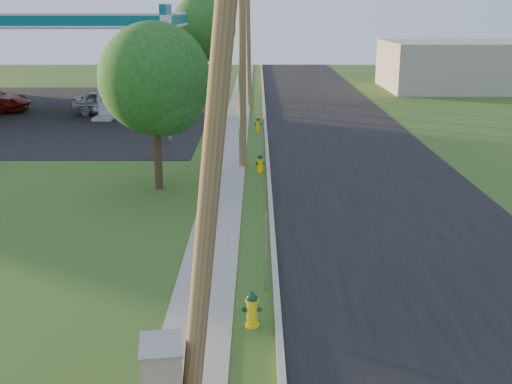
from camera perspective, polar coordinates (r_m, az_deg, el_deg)
road at (r=21.78m, az=11.95°, el=-2.08°), size 8.00×120.00×0.02m
curb at (r=21.30m, az=1.36°, el=-1.95°), size 0.15×120.00×0.15m
sidewalk at (r=21.35m, az=-3.34°, el=-2.09°), size 1.50×120.00×0.03m
forecourt at (r=45.69m, az=-20.56°, el=6.64°), size 26.00×28.00×0.02m
utility_pole_near at (r=9.46m, az=-3.79°, el=4.82°), size 1.40×0.32×9.48m
utility_pole_mid at (r=27.32m, az=-1.24°, el=12.46°), size 1.40×0.32×9.80m
utility_pole_far at (r=45.30m, az=-0.69°, el=13.66°), size 1.40×0.32×9.50m
sign_post_near at (r=15.52m, az=0.89°, el=-5.29°), size 0.05×0.04×2.00m
sign_post_mid at (r=26.86m, az=0.58°, el=3.88°), size 0.05×0.04×2.00m
sign_post_far at (r=38.87m, az=0.45°, el=7.65°), size 0.05×0.04×2.00m
gas_canopy at (r=44.54m, az=-18.83°, el=14.21°), size 18.18×9.18×6.40m
fuel_pump_ne at (r=41.80m, az=-13.17°, el=7.44°), size 1.20×3.20×1.90m
fuel_pump_se at (r=45.66m, az=-12.04°, el=8.20°), size 1.20×3.20×1.90m
price_pylon at (r=33.10m, az=-7.98°, el=13.76°), size 0.34×2.04×6.85m
distant_building at (r=58.29m, az=18.41°, el=10.62°), size 14.00×10.00×4.00m
tree_verge at (r=23.98m, az=-8.78°, el=9.54°), size 4.12×4.12×6.24m
tree_lot at (r=51.93m, az=-4.62°, el=14.14°), size 5.13×5.13×7.78m
hydrant_near at (r=14.01m, az=-0.36°, el=-10.41°), size 0.42×0.38×0.82m
hydrant_mid at (r=26.92m, az=0.38°, el=2.55°), size 0.40×0.35×0.77m
hydrant_far at (r=36.12m, az=0.20°, el=6.02°), size 0.41×0.36×0.78m
car_silver at (r=42.85m, az=-12.98°, el=7.74°), size 4.87×2.61×1.57m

